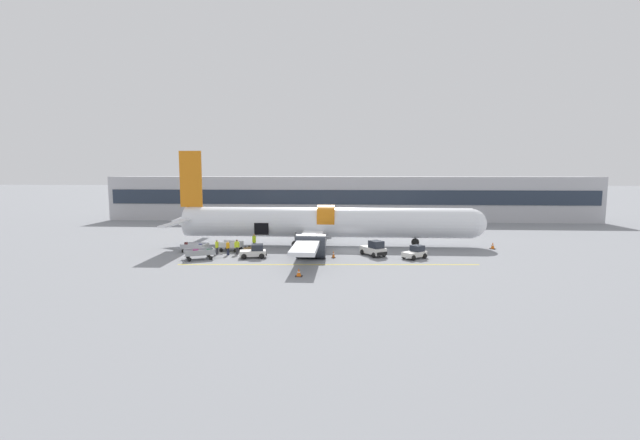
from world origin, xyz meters
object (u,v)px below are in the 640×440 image
Objects in this scene: suitcase_on_tarmac_upright at (245,250)px; suitcase_on_tarmac_spare at (249,249)px; baggage_cart_empty at (195,248)px; ground_crew_loader_b at (217,247)px; ground_crew_supervisor at (254,242)px; baggage_tug_rear at (374,249)px; baggage_tug_mid at (415,253)px; baggage_cart_queued at (200,254)px; baggage_tug_lead at (254,252)px; ground_crew_loader_a at (228,247)px; airplane at (322,223)px; ground_crew_driver at (237,247)px; baggage_cart_loading at (231,246)px.

suitcase_on_tarmac_upright is 1.07× the size of suitcase_on_tarmac_spare.
ground_crew_loader_b is at bearing -25.85° from baggage_cart_empty.
baggage_tug_rear is at bearing -10.83° from ground_crew_supervisor.
baggage_tug_mid is 18.01m from suitcase_on_tarmac_spare.
suitcase_on_tarmac_upright is at bearing 41.62° from baggage_cart_queued.
baggage_cart_queued is at bearing -129.28° from ground_crew_supervisor.
suitcase_on_tarmac_upright is at bearing 15.35° from ground_crew_loader_b.
baggage_tug_lead is 1.91× the size of ground_crew_loader_a.
airplane reaches higher than ground_crew_supervisor.
baggage_cart_queued is at bearing -110.03° from ground_crew_loader_b.
baggage_tug_mid is 1.79× the size of ground_crew_loader_b.
baggage_tug_lead is 1.81× the size of ground_crew_driver.
airplane is 20.66× the size of ground_crew_supervisor.
ground_crew_driver is at bearing -14.78° from baggage_cart_empty.
ground_crew_supervisor is at bearing 11.90° from baggage_cart_empty.
airplane is 23.50× the size of ground_crew_driver.
ground_crew_driver is (1.18, -2.03, 0.35)m from baggage_cart_loading.
baggage_tug_rear is 0.90× the size of baggage_cart_empty.
ground_crew_loader_b reaches higher than baggage_tug_lead.
baggage_tug_mid is 18.19m from suitcase_on_tarmac_upright.
baggage_tug_rear is 2.02× the size of ground_crew_driver.
baggage_tug_rear reaches higher than baggage_cart_loading.
airplane is 12.04m from ground_crew_loader_a.
baggage_tug_rear is 15.59m from ground_crew_loader_a.
airplane is 13.61× the size of baggage_tug_mid.
suitcase_on_tarmac_spare is at bearing -147.47° from airplane.
ground_crew_loader_b is at bearing -115.26° from baggage_cart_loading.
baggage_cart_empty is (-23.95, 2.36, -0.12)m from baggage_tug_mid.
airplane is 12.69m from baggage_tug_mid.
ground_crew_loader_a is (-19.72, 0.65, 0.24)m from baggage_tug_mid.
baggage_cart_queued is (-1.96, -4.75, 0.01)m from baggage_cart_loading.
baggage_tug_rear is 4.35× the size of suitcase_on_tarmac_upright.
ground_crew_driver is at bearing 22.62° from ground_crew_loader_a.
airplane is 12.98× the size of baggage_tug_lead.
baggage_cart_empty is 3.28m from ground_crew_loader_b.
baggage_tug_rear is (12.46, 1.82, 0.11)m from baggage_tug_lead.
baggage_tug_lead is 4.16× the size of suitcase_on_tarmac_spare.
baggage_tug_mid is 0.74× the size of baggage_cart_queued.
baggage_cart_queued is 2.48× the size of ground_crew_loader_a.
ground_crew_driver is at bearing 1.94° from ground_crew_loader_b.
suitcase_on_tarmac_upright is at bearing -6.07° from baggage_cart_empty.
ground_crew_supervisor reaches higher than suitcase_on_tarmac_upright.
baggage_tug_rear is (5.87, -6.36, -2.01)m from airplane.
baggage_tug_lead is 0.86× the size of baggage_cart_loading.
baggage_cart_loading is at bearing 67.60° from baggage_cart_queued.
baggage_tug_rear is 13.77m from suitcase_on_tarmac_spare.
baggage_cart_loading is 0.93× the size of baggage_cart_empty.
ground_crew_driver reaches higher than baggage_cart_queued.
ground_crew_loader_b is 2.21× the size of suitcase_on_tarmac_spare.
baggage_cart_empty is 1.98× the size of ground_crew_supervisor.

